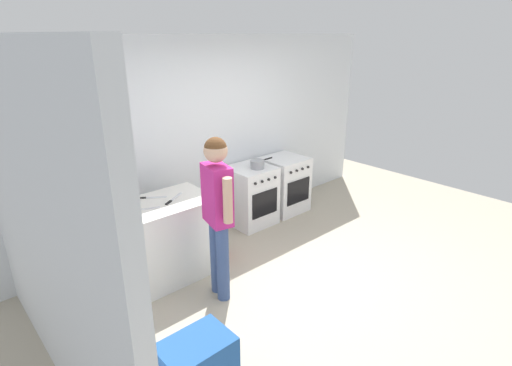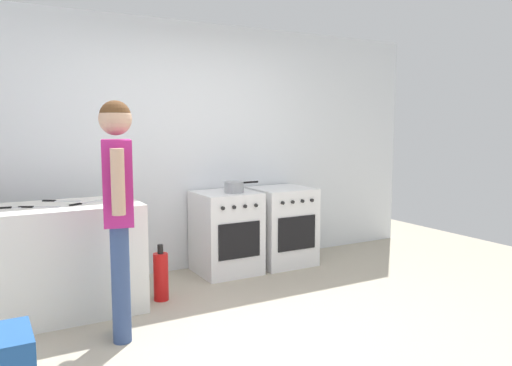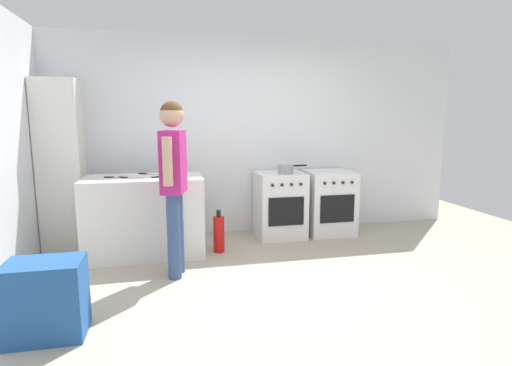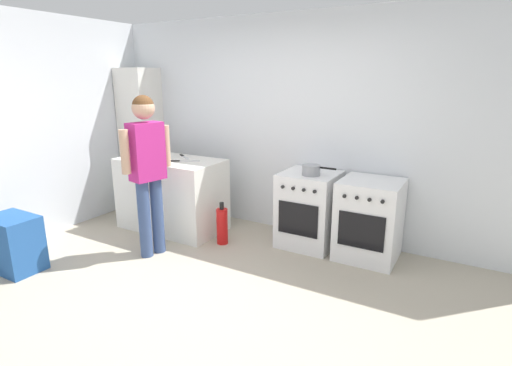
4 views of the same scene
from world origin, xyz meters
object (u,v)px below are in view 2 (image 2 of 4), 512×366
(knife_chef, at_px, (38,207))
(fire_extinguisher, at_px, (161,276))
(person, at_px, (118,197))
(oven_right, at_px, (282,226))
(pot, at_px, (234,187))
(oven_left, at_px, (226,232))
(knife_carving, at_px, (60,201))
(knife_utility, at_px, (12,207))
(knife_bread, at_px, (86,203))

(knife_chef, distance_m, fire_extinguisher, 1.18)
(knife_chef, height_order, person, person)
(oven_right, height_order, pot, pot)
(oven_left, bearing_deg, knife_carving, -173.50)
(oven_right, distance_m, knife_chef, 2.60)
(oven_left, height_order, knife_chef, knife_chef)
(pot, height_order, knife_utility, pot)
(knife_bread, relative_size, fire_extinguisher, 0.63)
(fire_extinguisher, bearing_deg, knife_bread, 172.07)
(knife_chef, bearing_deg, knife_utility, 159.16)
(oven_left, bearing_deg, oven_right, 0.00)
(knife_bread, bearing_deg, knife_carving, 129.12)
(person, bearing_deg, pot, 34.90)
(oven_right, xyz_separation_m, knife_carving, (-2.32, -0.19, 0.48))
(knife_utility, height_order, knife_bread, same)
(knife_utility, xyz_separation_m, person, (0.64, -0.73, 0.13))
(fire_extinguisher, bearing_deg, pot, 22.68)
(knife_utility, bearing_deg, knife_bread, -3.78)
(person, bearing_deg, fire_extinguisher, 50.48)
(pot, height_order, person, person)
(pot, bearing_deg, knife_utility, -172.63)
(pot, xyz_separation_m, person, (-1.42, -0.99, 0.13))
(oven_right, bearing_deg, knife_chef, -170.41)
(knife_utility, bearing_deg, person, -48.77)
(person, bearing_deg, oven_left, 38.37)
(oven_left, bearing_deg, person, -141.63)
(knife_bread, distance_m, person, 0.71)
(knife_utility, bearing_deg, oven_right, 7.60)
(oven_right, xyz_separation_m, knife_utility, (-2.69, -0.36, 0.48))
(pot, height_order, knife_bread, pot)
(oven_left, height_order, knife_utility, knife_utility)
(person, bearing_deg, oven_right, 27.84)
(oven_right, bearing_deg, person, -152.16)
(oven_right, bearing_deg, knife_bread, -169.59)
(oven_left, xyz_separation_m, knife_bread, (-1.47, -0.40, 0.48))
(oven_left, relative_size, knife_carving, 2.91)
(knife_chef, distance_m, knife_bread, 0.37)
(knife_chef, relative_size, fire_extinguisher, 0.59)
(knife_bread, bearing_deg, pot, 11.26)
(knife_utility, xyz_separation_m, fire_extinguisher, (1.14, -0.12, -0.69))
(oven_right, bearing_deg, oven_left, -180.00)
(knife_utility, bearing_deg, oven_left, 10.15)
(oven_left, xyz_separation_m, oven_right, (0.68, 0.00, 0.00))
(knife_carving, bearing_deg, person, -73.64)
(oven_right, distance_m, knife_carving, 2.38)
(knife_chef, height_order, knife_bread, same)
(oven_left, distance_m, pot, 0.49)
(knife_bread, xyz_separation_m, fire_extinguisher, (0.60, -0.08, -0.69))
(knife_utility, xyz_separation_m, knife_bread, (0.54, -0.04, -0.00))
(fire_extinguisher, bearing_deg, oven_left, 28.78)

